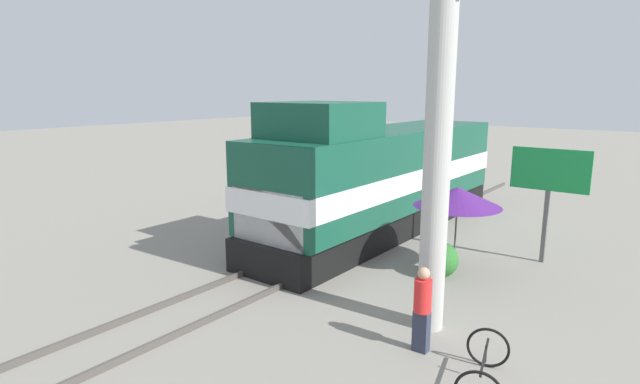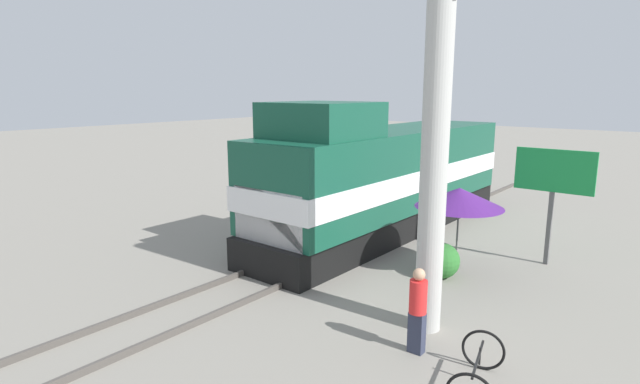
# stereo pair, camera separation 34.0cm
# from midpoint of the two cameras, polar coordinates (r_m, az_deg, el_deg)

# --- Properties ---
(ground_plane) EXTENTS (120.00, 120.00, 0.00)m
(ground_plane) POSITION_cam_midpoint_polar(r_m,az_deg,el_deg) (14.93, -1.87, -7.94)
(ground_plane) COLOR gray
(rail_near) EXTENTS (0.08, 31.52, 0.15)m
(rail_near) POSITION_cam_midpoint_polar(r_m,az_deg,el_deg) (15.35, -3.96, -7.12)
(rail_near) COLOR #4C4742
(rail_near) RESTS_ON ground_plane
(rail_far) EXTENTS (0.08, 31.52, 0.15)m
(rail_far) POSITION_cam_midpoint_polar(r_m,az_deg,el_deg) (14.49, 0.35, -8.25)
(rail_far) COLOR #4C4742
(rail_far) RESTS_ON ground_plane
(locomotive) EXTENTS (2.97, 12.76, 4.65)m
(locomotive) POSITION_cam_midpoint_polar(r_m,az_deg,el_deg) (17.57, 6.28, 1.60)
(locomotive) COLOR black
(locomotive) RESTS_ON ground_plane
(utility_pole) EXTENTS (1.80, 0.55, 8.14)m
(utility_pole) POSITION_cam_midpoint_polar(r_m,az_deg,el_deg) (10.20, 12.43, 6.31)
(utility_pole) COLOR #B2B2AD
(utility_pole) RESTS_ON ground_plane
(vendor_umbrella) EXTENTS (2.39, 2.39, 2.40)m
(vendor_umbrella) POSITION_cam_midpoint_polar(r_m,az_deg,el_deg) (14.09, 14.78, -0.54)
(vendor_umbrella) COLOR #4C4C4C
(vendor_umbrella) RESTS_ON ground_plane
(billboard_sign) EXTENTS (2.14, 0.12, 3.36)m
(billboard_sign) POSITION_cam_midpoint_polar(r_m,az_deg,el_deg) (15.63, 24.18, 1.54)
(billboard_sign) COLOR #595959
(billboard_sign) RESTS_ON ground_plane
(shrub_cluster) EXTENTS (0.97, 0.97, 0.97)m
(shrub_cluster) POSITION_cam_midpoint_polar(r_m,az_deg,el_deg) (13.98, 12.93, -7.53)
(shrub_cluster) COLOR #2D722D
(shrub_cluster) RESTS_ON ground_plane
(person_bystander) EXTENTS (0.34, 0.34, 1.71)m
(person_bystander) POSITION_cam_midpoint_polar(r_m,az_deg,el_deg) (9.96, 10.63, -12.71)
(person_bystander) COLOR #2D3347
(person_bystander) RESTS_ON ground_plane
(bicycle) EXTENTS (1.12, 1.71, 0.77)m
(bicycle) POSITION_cam_midpoint_polar(r_m,az_deg,el_deg) (9.29, 17.16, -18.68)
(bicycle) COLOR black
(bicycle) RESTS_ON ground_plane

